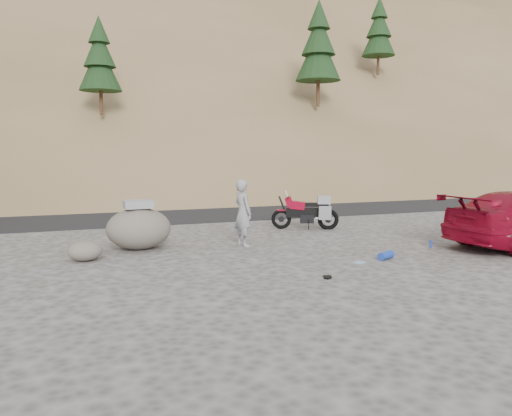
# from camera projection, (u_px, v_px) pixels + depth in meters

# --- Properties ---
(ground) EXTENTS (140.00, 140.00, 0.00)m
(ground) POSITION_uv_depth(u_px,v_px,m) (307.00, 251.00, 12.50)
(ground) COLOR #484542
(ground) RESTS_ON ground
(road) EXTENTS (120.00, 7.00, 0.05)m
(road) POSITION_uv_depth(u_px,v_px,m) (212.00, 211.00, 20.88)
(road) COLOR black
(road) RESTS_ON ground
(hillside) EXTENTS (120.00, 73.00, 46.72)m
(hillside) POSITION_uv_depth(u_px,v_px,m) (125.00, 64.00, 49.29)
(hillside) COLOR brown
(hillside) RESTS_ON ground
(motorcycle) EXTENTS (2.02, 1.11, 1.28)m
(motorcycle) POSITION_uv_depth(u_px,v_px,m) (308.00, 212.00, 15.88)
(motorcycle) COLOR black
(motorcycle) RESTS_ON ground
(man) EXTENTS (0.55, 0.71, 1.75)m
(man) POSITION_uv_depth(u_px,v_px,m) (243.00, 246.00, 13.12)
(man) COLOR gray
(man) RESTS_ON ground
(boulder) EXTENTS (1.82, 1.63, 1.23)m
(boulder) POSITION_uv_depth(u_px,v_px,m) (139.00, 228.00, 12.63)
(boulder) COLOR #504B44
(boulder) RESTS_ON ground
(small_rock) EXTENTS (0.94, 0.89, 0.46)m
(small_rock) POSITION_uv_depth(u_px,v_px,m) (85.00, 251.00, 11.31)
(small_rock) COLOR #504B44
(small_rock) RESTS_ON ground
(gear_blue_mat) EXTENTS (0.49, 0.36, 0.18)m
(gear_blue_mat) POSITION_uv_depth(u_px,v_px,m) (386.00, 255.00, 11.49)
(gear_blue_mat) COLOR #1B3BA5
(gear_blue_mat) RESTS_ON ground
(gear_bottle) EXTENTS (0.09, 0.09, 0.19)m
(gear_bottle) POSITION_uv_depth(u_px,v_px,m) (431.00, 244.00, 12.86)
(gear_bottle) COLOR #1B3BA5
(gear_bottle) RESTS_ON ground
(gear_glove_a) EXTENTS (0.15, 0.11, 0.04)m
(gear_glove_a) POSITION_uv_depth(u_px,v_px,m) (327.00, 277.00, 9.83)
(gear_glove_a) COLOR black
(gear_glove_a) RESTS_ON ground
(gear_glove_b) EXTENTS (0.16, 0.15, 0.04)m
(gear_glove_b) POSITION_uv_depth(u_px,v_px,m) (328.00, 278.00, 9.73)
(gear_glove_b) COLOR black
(gear_glove_b) RESTS_ON ground
(gear_blue_cloth) EXTENTS (0.33, 0.29, 0.01)m
(gear_blue_cloth) POSITION_uv_depth(u_px,v_px,m) (360.00, 262.00, 11.15)
(gear_blue_cloth) COLOR #7B9FBF
(gear_blue_cloth) RESTS_ON ground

